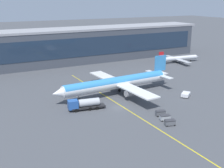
{
  "coord_description": "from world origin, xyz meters",
  "views": [
    {
      "loc": [
        -38.43,
        -69.15,
        30.95
      ],
      "look_at": [
        2.69,
        9.24,
        4.5
      ],
      "focal_mm": 46.15,
      "sensor_mm": 36.0,
      "label": 1
    }
  ],
  "objects_px": {
    "commuter_jet_far": "(178,58)",
    "baggage_cart_1": "(165,117)",
    "fuel_tanker": "(84,104)",
    "main_airliner": "(117,83)",
    "baggage_cart_0": "(170,122)",
    "baggage_cart_2": "(160,113)",
    "pushback_tug": "(186,94)"
  },
  "relations": [
    {
      "from": "fuel_tanker",
      "to": "pushback_tug",
      "type": "relative_size",
      "value": 2.5
    },
    {
      "from": "pushback_tug",
      "to": "baggage_cart_1",
      "type": "xyz_separation_m",
      "value": [
        -17.6,
        -11.91,
        -0.07
      ]
    },
    {
      "from": "pushback_tug",
      "to": "commuter_jet_far",
      "type": "xyz_separation_m",
      "value": [
        32.39,
        42.22,
        1.29
      ]
    },
    {
      "from": "main_airliner",
      "to": "fuel_tanker",
      "type": "bearing_deg",
      "value": -152.38
    },
    {
      "from": "fuel_tanker",
      "to": "pushback_tug",
      "type": "xyz_separation_m",
      "value": [
        33.61,
        -4.98,
        -0.9
      ]
    },
    {
      "from": "commuter_jet_far",
      "to": "pushback_tug",
      "type": "bearing_deg",
      "value": -127.49
    },
    {
      "from": "fuel_tanker",
      "to": "baggage_cart_1",
      "type": "relative_size",
      "value": 3.73
    },
    {
      "from": "pushback_tug",
      "to": "baggage_cart_2",
      "type": "xyz_separation_m",
      "value": [
        -16.75,
        -8.82,
        -0.07
      ]
    },
    {
      "from": "baggage_cart_1",
      "to": "fuel_tanker",
      "type": "bearing_deg",
      "value": 133.49
    },
    {
      "from": "baggage_cart_0",
      "to": "commuter_jet_far",
      "type": "height_order",
      "value": "commuter_jet_far"
    },
    {
      "from": "main_airliner",
      "to": "baggage_cart_0",
      "type": "distance_m",
      "value": 28.11
    },
    {
      "from": "main_airliner",
      "to": "baggage_cart_2",
      "type": "distance_m",
      "value": 22.05
    },
    {
      "from": "baggage_cart_2",
      "to": "baggage_cart_0",
      "type": "bearing_deg",
      "value": -105.35
    },
    {
      "from": "fuel_tanker",
      "to": "commuter_jet_far",
      "type": "distance_m",
      "value": 75.78
    },
    {
      "from": "fuel_tanker",
      "to": "commuter_jet_far",
      "type": "bearing_deg",
      "value": 29.44
    },
    {
      "from": "main_airliner",
      "to": "baggage_cart_0",
      "type": "bearing_deg",
      "value": -90.05
    },
    {
      "from": "baggage_cart_1",
      "to": "baggage_cart_2",
      "type": "distance_m",
      "value": 3.2
    },
    {
      "from": "baggage_cart_2",
      "to": "main_airliner",
      "type": "bearing_deg",
      "value": 94.39
    },
    {
      "from": "main_airliner",
      "to": "baggage_cart_1",
      "type": "height_order",
      "value": "main_airliner"
    },
    {
      "from": "main_airliner",
      "to": "baggage_cart_1",
      "type": "bearing_deg",
      "value": -88.1
    },
    {
      "from": "fuel_tanker",
      "to": "baggage_cart_1",
      "type": "height_order",
      "value": "fuel_tanker"
    },
    {
      "from": "baggage_cart_0",
      "to": "baggage_cart_1",
      "type": "bearing_deg",
      "value": 74.65
    },
    {
      "from": "pushback_tug",
      "to": "baggage_cart_0",
      "type": "bearing_deg",
      "value": -140.9
    },
    {
      "from": "commuter_jet_far",
      "to": "baggage_cart_1",
      "type": "bearing_deg",
      "value": -132.72
    },
    {
      "from": "main_airliner",
      "to": "fuel_tanker",
      "type": "distance_m",
      "value": 17.29
    },
    {
      "from": "fuel_tanker",
      "to": "pushback_tug",
      "type": "bearing_deg",
      "value": -8.43
    },
    {
      "from": "pushback_tug",
      "to": "baggage_cart_0",
      "type": "relative_size",
      "value": 1.49
    },
    {
      "from": "fuel_tanker",
      "to": "baggage_cart_1",
      "type": "distance_m",
      "value": 23.29
    },
    {
      "from": "pushback_tug",
      "to": "baggage_cart_1",
      "type": "bearing_deg",
      "value": -145.92
    },
    {
      "from": "baggage_cart_2",
      "to": "fuel_tanker",
      "type": "bearing_deg",
      "value": 140.7
    },
    {
      "from": "baggage_cart_2",
      "to": "commuter_jet_far",
      "type": "bearing_deg",
      "value": 46.09
    },
    {
      "from": "fuel_tanker",
      "to": "baggage_cart_2",
      "type": "height_order",
      "value": "fuel_tanker"
    }
  ]
}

